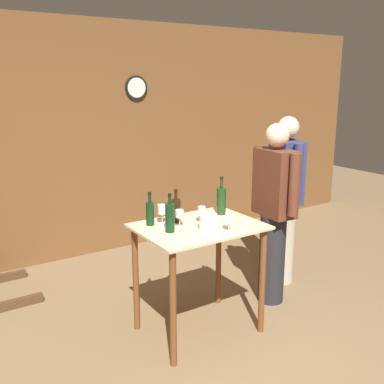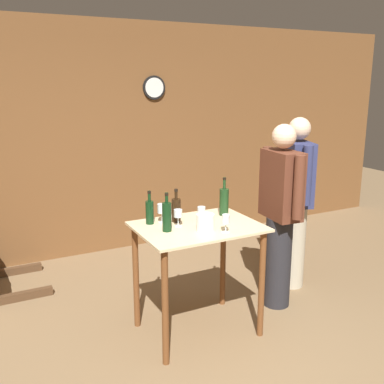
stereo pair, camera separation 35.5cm
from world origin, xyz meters
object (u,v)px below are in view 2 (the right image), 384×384
(wine_bottle_left, at_px, (167,216))
(person_visitor_with_scarf, at_px, (280,213))
(wine_glass_near_left, at_px, (162,209))
(wine_glass_near_right, at_px, (201,212))
(wine_glass_near_center, at_px, (178,214))
(person_host, at_px, (295,200))
(wine_bottle_right, at_px, (224,201))
(wine_bottle_center, at_px, (176,209))
(ice_bucket, at_px, (205,222))
(wine_bottle_far_left, at_px, (150,211))
(wine_glass_far_side, at_px, (226,220))

(wine_bottle_left, xyz_separation_m, person_visitor_with_scarf, (1.13, 0.08, -0.15))
(wine_glass_near_left, distance_m, wine_glass_near_right, 0.32)
(wine_glass_near_center, bearing_deg, person_host, 10.97)
(wine_bottle_right, distance_m, wine_glass_near_center, 0.48)
(person_host, bearing_deg, wine_bottle_center, -173.43)
(wine_glass_near_left, relative_size, ice_bucket, 1.11)
(wine_glass_near_right, relative_size, ice_bucket, 0.96)
(wine_bottle_right, xyz_separation_m, wine_glass_near_right, (-0.27, -0.10, -0.03))
(wine_bottle_far_left, height_order, wine_glass_far_side, wine_bottle_far_left)
(person_visitor_with_scarf, bearing_deg, wine_glass_near_right, -178.83)
(wine_glass_near_left, bearing_deg, wine_bottle_right, -5.52)
(wine_bottle_far_left, distance_m, ice_bucket, 0.47)
(wine_bottle_far_left, bearing_deg, wine_glass_near_left, -8.16)
(wine_bottle_far_left, relative_size, wine_glass_near_left, 1.75)
(wine_glass_near_center, distance_m, ice_bucket, 0.23)
(wine_bottle_left, distance_m, wine_glass_far_side, 0.44)
(wine_glass_far_side, bearing_deg, ice_bucket, 133.83)
(wine_glass_near_left, bearing_deg, ice_bucket, -56.79)
(wine_glass_near_center, xyz_separation_m, person_visitor_with_scarf, (1.01, 0.01, -0.13))
(wine_bottle_right, bearing_deg, wine_glass_near_left, 174.48)
(wine_bottle_center, xyz_separation_m, wine_glass_near_right, (0.17, -0.12, -0.01))
(person_host, bearing_deg, wine_glass_near_right, -166.95)
(wine_bottle_right, bearing_deg, wine_glass_far_side, -119.34)
(wine_bottle_left, bearing_deg, person_host, 12.50)
(ice_bucket, relative_size, person_visitor_with_scarf, 0.08)
(wine_glass_near_left, bearing_deg, wine_glass_near_right, -28.81)
(wine_bottle_center, height_order, wine_glass_near_center, wine_bottle_center)
(wine_glass_near_left, relative_size, wine_glass_near_center, 1.13)
(wine_glass_near_right, bearing_deg, wine_bottle_right, 20.21)
(wine_bottle_far_left, relative_size, person_visitor_with_scarf, 0.16)
(wine_bottle_right, bearing_deg, wine_bottle_center, 177.29)
(wine_bottle_left, height_order, wine_bottle_right, wine_bottle_right)
(ice_bucket, height_order, person_visitor_with_scarf, person_visitor_with_scarf)
(wine_bottle_right, height_order, person_visitor_with_scarf, person_visitor_with_scarf)
(ice_bucket, bearing_deg, wine_glass_near_left, 123.21)
(wine_glass_far_side, distance_m, person_visitor_with_scarf, 0.83)
(wine_glass_near_center, relative_size, ice_bucket, 0.98)
(wine_bottle_center, relative_size, ice_bucket, 1.96)
(wine_bottle_far_left, xyz_separation_m, wine_glass_far_side, (0.43, -0.46, -0.00))
(wine_glass_near_center, height_order, ice_bucket, wine_glass_near_center)
(wine_bottle_right, xyz_separation_m, person_visitor_with_scarf, (0.54, -0.08, -0.16))
(wine_bottle_right, height_order, ice_bucket, wine_bottle_right)
(wine_bottle_far_left, relative_size, wine_bottle_left, 0.90)
(wine_bottle_far_left, xyz_separation_m, person_host, (1.57, 0.11, -0.12))
(wine_bottle_right, distance_m, wine_glass_near_left, 0.55)
(wine_bottle_left, height_order, wine_glass_near_center, wine_bottle_left)
(ice_bucket, bearing_deg, person_visitor_with_scarf, 12.59)
(wine_glass_near_center, xyz_separation_m, ice_bucket, (0.14, -0.18, -0.04))
(wine_glass_near_left, xyz_separation_m, wine_glass_far_side, (0.33, -0.45, -0.01))
(wine_bottle_far_left, height_order, wine_bottle_right, wine_bottle_right)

